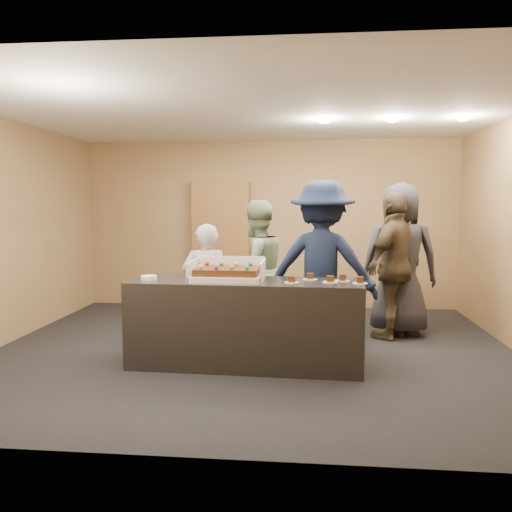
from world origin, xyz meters
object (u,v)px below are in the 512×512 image
object	(u,v)px
sheet_cake	(227,271)
person_brown_extra	(395,266)
person_server_grey	(206,288)
person_sage_man	(256,271)
person_navy_man	(322,267)
cake_box	(228,275)
plate_stack	(149,278)
person_dark_suit	(400,259)
serving_counter	(245,323)
storage_cabinet	(221,245)

from	to	relation	value
sheet_cake	person_brown_extra	distance (m)	2.30
person_server_grey	person_sage_man	size ratio (longest dim) A/B	0.85
sheet_cake	person_sage_man	distance (m)	1.01
person_sage_man	person_navy_man	xyz separation A→B (m)	(0.79, -0.37, 0.11)
cake_box	person_server_grey	size ratio (longest dim) A/B	0.52
cake_box	person_sage_man	distance (m)	0.98
plate_stack	person_brown_extra	size ratio (longest dim) A/B	0.09
person_dark_suit	person_sage_man	bearing A→B (deg)	17.68
plate_stack	person_navy_man	bearing A→B (deg)	19.81
serving_counter	sheet_cake	bearing A→B (deg)	-177.93
plate_stack	person_server_grey	bearing A→B (deg)	43.56
storage_cabinet	person_navy_man	world-z (taller)	storage_cabinet
serving_counter	person_dark_suit	distance (m)	2.40
plate_stack	person_sage_man	distance (m)	1.45
cake_box	person_sage_man	xyz separation A→B (m)	(0.20, 0.96, -0.08)
plate_stack	storage_cabinet	bearing A→B (deg)	84.96
storage_cabinet	cake_box	world-z (taller)	storage_cabinet
person_server_grey	person_navy_man	size ratio (longest dim) A/B	0.75
person_sage_man	cake_box	bearing A→B (deg)	39.66
plate_stack	person_navy_man	distance (m)	1.94
cake_box	plate_stack	distance (m)	0.83
person_brown_extra	serving_counter	bearing A→B (deg)	-13.43
person_sage_man	person_navy_man	world-z (taller)	person_navy_man
person_server_grey	person_sage_man	xyz separation A→B (m)	(0.52, 0.54, 0.13)
person_server_grey	person_brown_extra	size ratio (longest dim) A/B	0.80
person_dark_suit	person_navy_man	bearing A→B (deg)	42.31
person_navy_man	sheet_cake	bearing A→B (deg)	40.23
person_sage_man	person_navy_man	distance (m)	0.88
storage_cabinet	person_sage_man	xyz separation A→B (m)	(0.76, -1.97, -0.16)
cake_box	sheet_cake	size ratio (longest dim) A/B	1.17
storage_cabinet	person_dark_suit	size ratio (longest dim) A/B	1.04
person_server_grey	person_navy_man	bearing A→B (deg)	172.76
cake_box	person_navy_man	xyz separation A→B (m)	(0.99, 0.59, 0.03)
person_server_grey	person_dark_suit	world-z (taller)	person_dark_suit
cake_box	person_brown_extra	bearing A→B (deg)	32.64
serving_counter	person_dark_suit	world-z (taller)	person_dark_suit
plate_stack	person_brown_extra	bearing A→B (deg)	25.19
person_brown_extra	person_sage_man	bearing A→B (deg)	-40.37
serving_counter	cake_box	size ratio (longest dim) A/B	3.17
serving_counter	person_server_grey	distance (m)	0.73
person_brown_extra	person_server_grey	bearing A→B (deg)	-29.51
storage_cabinet	person_server_grey	xyz separation A→B (m)	(0.25, -2.51, -0.29)
person_navy_man	person_server_grey	bearing A→B (deg)	15.63
storage_cabinet	cake_box	xyz separation A→B (m)	(0.56, -2.93, -0.08)
person_sage_man	person_dark_suit	xyz separation A→B (m)	(1.82, 0.46, 0.12)
serving_counter	person_dark_suit	size ratio (longest dim) A/B	1.22
person_brown_extra	person_navy_man	bearing A→B (deg)	-14.88
serving_counter	sheet_cake	xyz separation A→B (m)	(-0.18, -0.00, 0.55)
storage_cabinet	cake_box	bearing A→B (deg)	-79.11
serving_counter	person_navy_man	xyz separation A→B (m)	(0.81, 0.62, 0.53)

